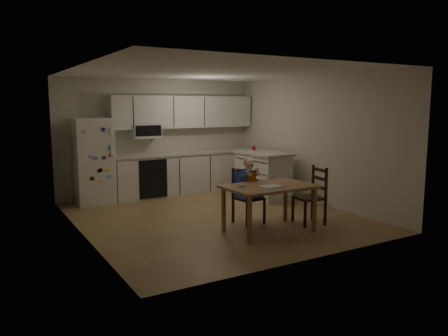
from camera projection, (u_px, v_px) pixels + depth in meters
room at (201, 144)px, 7.93m from camera, size 4.52×5.01×2.51m
refrigerator at (93, 161)px, 8.63m from camera, size 0.72×0.70×1.70m
kitchen_run at (185, 154)px, 9.73m from camera, size 3.37×0.62×2.15m
kitchen_island at (263, 175)px, 9.24m from camera, size 0.69×1.32×0.97m
red_cup at (254, 148)px, 9.51m from camera, size 0.08×0.08×0.10m
dining_table at (269, 192)px, 6.69m from camera, size 1.36×0.88×0.73m
napkin at (271, 186)px, 6.57m from camera, size 0.31×0.27×0.01m
toddler_spoon at (242, 187)px, 6.54m from camera, size 0.12×0.06×0.02m
chair_booster at (247, 184)px, 7.21m from camera, size 0.45×0.45×1.08m
chair_side at (314, 191)px, 7.21m from camera, size 0.48×0.48×0.95m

